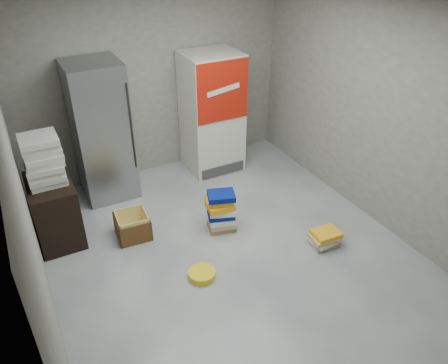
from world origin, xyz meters
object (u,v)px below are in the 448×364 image
object	(u,v)px
steel_fridge	(102,132)
coke_cooler	(212,113)
wood_shelf	(55,210)
phonebook_stack_main	(221,211)
cardboard_box	(133,227)

from	to	relation	value
steel_fridge	coke_cooler	world-z (taller)	steel_fridge
coke_cooler	wood_shelf	size ratio (longest dim) A/B	2.25
phonebook_stack_main	cardboard_box	distance (m)	1.12
coke_cooler	phonebook_stack_main	xyz separation A→B (m)	(-0.64, -1.52, -0.63)
wood_shelf	cardboard_box	world-z (taller)	wood_shelf
steel_fridge	phonebook_stack_main	world-z (taller)	steel_fridge
steel_fridge	wood_shelf	world-z (taller)	steel_fridge
wood_shelf	phonebook_stack_main	size ratio (longest dim) A/B	1.45
wood_shelf	phonebook_stack_main	xyz separation A→B (m)	(1.84, -0.80, -0.12)
steel_fridge	wood_shelf	bearing A→B (deg)	-138.69
steel_fridge	cardboard_box	bearing A→B (deg)	-91.04
phonebook_stack_main	coke_cooler	bearing A→B (deg)	81.27
steel_fridge	coke_cooler	size ratio (longest dim) A/B	1.06
steel_fridge	cardboard_box	world-z (taller)	steel_fridge
wood_shelf	cardboard_box	distance (m)	0.94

